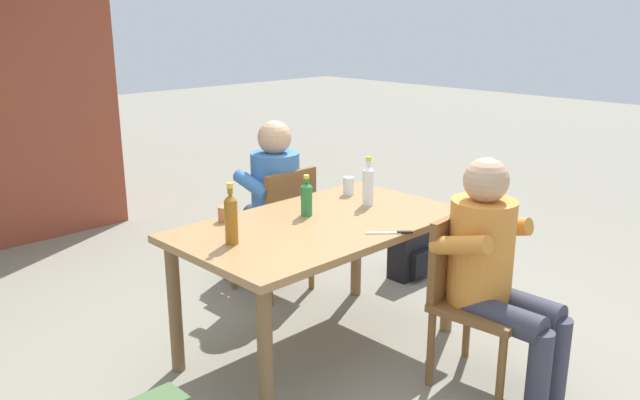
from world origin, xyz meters
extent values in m
plane|color=gray|center=(0.00, 0.00, 0.00)|extent=(24.00, 24.00, 0.00)
cube|color=#A37547|center=(0.00, 0.00, 0.74)|extent=(1.56, 0.90, 0.04)
cylinder|color=brown|center=(-0.70, -0.37, 0.36)|extent=(0.07, 0.07, 0.72)
cylinder|color=brown|center=(0.70, -0.37, 0.36)|extent=(0.07, 0.07, 0.72)
cylinder|color=brown|center=(-0.70, 0.37, 0.36)|extent=(0.07, 0.07, 0.72)
cylinder|color=brown|center=(0.70, 0.37, 0.36)|extent=(0.07, 0.07, 0.72)
cube|color=brown|center=(0.35, -0.83, 0.43)|extent=(0.48, 0.48, 0.04)
cube|color=brown|center=(0.33, -0.63, 0.66)|extent=(0.42, 0.08, 0.42)
cylinder|color=brown|center=(0.18, -1.03, 0.21)|extent=(0.04, 0.04, 0.41)
cylinder|color=brown|center=(0.56, -1.00, 0.21)|extent=(0.04, 0.04, 0.41)
cylinder|color=brown|center=(0.14, -0.66, 0.21)|extent=(0.04, 0.04, 0.41)
cylinder|color=brown|center=(0.52, -0.62, 0.21)|extent=(0.04, 0.04, 0.41)
cube|color=brown|center=(0.35, 0.83, 0.43)|extent=(0.45, 0.45, 0.04)
cube|color=brown|center=(0.35, 0.63, 0.66)|extent=(0.42, 0.05, 0.42)
cylinder|color=brown|center=(0.54, 1.02, 0.21)|extent=(0.04, 0.04, 0.41)
cylinder|color=brown|center=(0.16, 1.02, 0.21)|extent=(0.04, 0.04, 0.41)
cylinder|color=brown|center=(0.54, 0.64, 0.21)|extent=(0.04, 0.04, 0.41)
cylinder|color=brown|center=(0.16, 0.64, 0.21)|extent=(0.04, 0.04, 0.41)
cylinder|color=orange|center=(0.35, -0.78, 0.71)|extent=(0.32, 0.32, 0.52)
sphere|color=tan|center=(0.35, -0.78, 1.07)|extent=(0.22, 0.22, 0.22)
cylinder|color=#383847|center=(0.26, -0.98, 0.45)|extent=(0.14, 0.40, 0.14)
cylinder|color=#383847|center=(0.26, -1.18, 0.23)|extent=(0.11, 0.11, 0.45)
cylinder|color=orange|center=(0.16, -0.78, 0.79)|extent=(0.09, 0.31, 0.16)
cylinder|color=#383847|center=(0.44, -0.98, 0.45)|extent=(0.14, 0.40, 0.14)
cylinder|color=#383847|center=(0.44, -1.18, 0.23)|extent=(0.11, 0.11, 0.45)
cylinder|color=orange|center=(0.54, -0.78, 0.79)|extent=(0.09, 0.31, 0.16)
cylinder|color=#3D70B2|center=(0.35, 0.78, 0.71)|extent=(0.32, 0.32, 0.52)
sphere|color=tan|center=(0.35, 0.78, 1.07)|extent=(0.22, 0.22, 0.22)
cylinder|color=#383847|center=(0.44, 0.98, 0.45)|extent=(0.14, 0.40, 0.14)
cylinder|color=#383847|center=(0.44, 1.18, 0.23)|extent=(0.11, 0.11, 0.45)
cylinder|color=#3D70B2|center=(0.54, 0.78, 0.79)|extent=(0.09, 0.31, 0.16)
cylinder|color=#383847|center=(0.26, 0.98, 0.45)|extent=(0.14, 0.40, 0.14)
cylinder|color=#383847|center=(0.26, 1.18, 0.23)|extent=(0.11, 0.11, 0.45)
cylinder|color=#3D70B2|center=(0.16, 0.78, 0.79)|extent=(0.09, 0.31, 0.16)
cylinder|color=white|center=(0.42, 0.03, 0.87)|extent=(0.06, 0.06, 0.21)
cone|color=white|center=(0.42, 0.03, 0.98)|extent=(0.06, 0.06, 0.03)
cylinder|color=white|center=(0.42, 0.03, 1.01)|extent=(0.03, 0.03, 0.03)
cylinder|color=yellow|center=(0.42, 0.03, 1.04)|extent=(0.03, 0.03, 0.02)
cylinder|color=#287A38|center=(0.02, 0.13, 0.84)|extent=(0.06, 0.06, 0.17)
cone|color=#287A38|center=(0.02, 0.13, 0.94)|extent=(0.06, 0.06, 0.02)
cylinder|color=#287A38|center=(0.02, 0.13, 0.96)|extent=(0.03, 0.03, 0.02)
cylinder|color=yellow|center=(0.02, 0.13, 0.98)|extent=(0.03, 0.03, 0.02)
cylinder|color=#996019|center=(-0.55, 0.05, 0.87)|extent=(0.06, 0.06, 0.22)
cone|color=#996019|center=(-0.55, 0.05, 1.00)|extent=(0.06, 0.06, 0.03)
cylinder|color=#996019|center=(-0.55, 0.05, 1.03)|extent=(0.03, 0.03, 0.03)
cylinder|color=yellow|center=(-0.55, 0.05, 1.05)|extent=(0.03, 0.03, 0.02)
cylinder|color=silver|center=(0.50, 0.26, 0.82)|extent=(0.07, 0.07, 0.11)
cylinder|color=#BC6B47|center=(-0.36, 0.36, 0.80)|extent=(0.07, 0.07, 0.08)
cube|color=silver|center=(0.09, -0.37, 0.76)|extent=(0.15, 0.14, 0.01)
cube|color=black|center=(0.17, -0.44, 0.77)|extent=(0.07, 0.07, 0.01)
cube|color=black|center=(1.21, 0.31, 0.20)|extent=(0.30, 0.17, 0.41)
cube|color=black|center=(1.21, 0.20, 0.13)|extent=(0.21, 0.06, 0.18)
camera|label=1|loc=(-2.30, -2.36, 1.83)|focal=36.23mm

